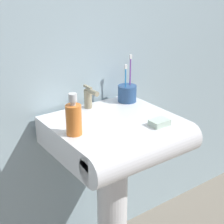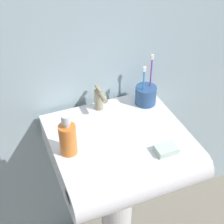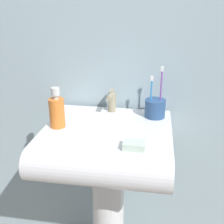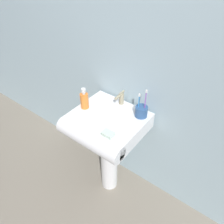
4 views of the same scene
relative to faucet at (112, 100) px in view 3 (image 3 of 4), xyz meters
name	(u,v)px [view 3 (image 3 of 4)]	position (x,y,z in m)	size (l,w,h in m)	color
wall_back	(118,24)	(0.01, 0.10, 0.32)	(5.00, 0.05, 2.40)	#9EB7C1
sink_pedestal	(108,219)	(0.01, -0.16, -0.53)	(0.14, 0.14, 0.71)	white
sink_basin	(106,145)	(0.01, -0.21, -0.12)	(0.51, 0.49, 0.12)	white
faucet	(112,100)	(0.00, 0.00, 0.00)	(0.04, 0.10, 0.10)	tan
toothbrush_cup	(155,108)	(0.19, -0.03, -0.01)	(0.09, 0.09, 0.22)	#2D5184
soap_bottle	(57,111)	(-0.19, -0.19, 0.01)	(0.06, 0.06, 0.16)	orange
bar_soap	(134,145)	(0.13, -0.32, -0.04)	(0.08, 0.06, 0.02)	silver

